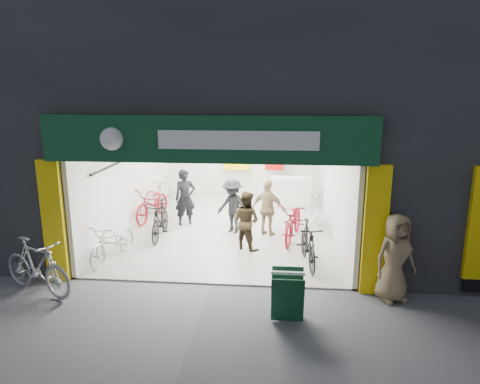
# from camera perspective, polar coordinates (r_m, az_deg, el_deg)

# --- Properties ---
(ground) EXTENTS (60.00, 60.00, 0.00)m
(ground) POSITION_cam_1_polar(r_m,az_deg,el_deg) (9.13, -3.97, -12.26)
(ground) COLOR #56565B
(ground) RESTS_ON ground
(building) EXTENTS (17.00, 10.27, 8.00)m
(building) POSITION_cam_1_polar(r_m,az_deg,el_deg) (13.11, 3.38, 15.00)
(building) COLOR #232326
(building) RESTS_ON ground
(bike_left_front) EXTENTS (0.95, 1.88, 0.94)m
(bike_left_front) POSITION_cam_1_polar(r_m,az_deg,el_deg) (10.60, -16.57, -6.32)
(bike_left_front) COLOR #B6B7BB
(bike_left_front) RESTS_ON ground
(bike_left_midfront) EXTENTS (0.56, 1.77, 1.05)m
(bike_left_midfront) POSITION_cam_1_polar(r_m,az_deg,el_deg) (11.77, -10.62, -3.73)
(bike_left_midfront) COLOR black
(bike_left_midfront) RESTS_ON ground
(bike_left_midback) EXTENTS (1.06, 2.13, 1.07)m
(bike_left_midback) POSITION_cam_1_polar(r_m,az_deg,el_deg) (13.51, -11.56, -1.49)
(bike_left_midback) COLOR maroon
(bike_left_midback) RESTS_ON ground
(bike_left_back) EXTENTS (0.63, 1.84, 1.09)m
(bike_left_back) POSITION_cam_1_polar(r_m,az_deg,el_deg) (14.76, -10.08, -0.13)
(bike_left_back) COLOR #ACACB0
(bike_left_back) RESTS_ON ground
(bike_right_front) EXTENTS (0.68, 1.78, 1.04)m
(bike_right_front) POSITION_cam_1_polar(r_m,az_deg,el_deg) (9.95, 9.07, -6.92)
(bike_right_front) COLOR black
(bike_right_front) RESTS_ON ground
(bike_right_mid) EXTENTS (1.10, 2.15, 1.07)m
(bike_right_mid) POSITION_cam_1_polar(r_m,az_deg,el_deg) (11.59, 7.18, -3.80)
(bike_right_mid) COLOR maroon
(bike_right_mid) RESTS_ON ground
(bike_right_back) EXTENTS (0.63, 1.62, 0.95)m
(bike_right_back) POSITION_cam_1_polar(r_m,az_deg,el_deg) (12.65, 10.21, -2.75)
(bike_right_back) COLOR silver
(bike_right_back) RESTS_ON ground
(parked_bike) EXTENTS (1.95, 1.25, 1.14)m
(parked_bike) POSITION_cam_1_polar(r_m,az_deg,el_deg) (9.44, -25.47, -8.94)
(parked_bike) COLOR #A8A7AC
(parked_bike) RESTS_ON ground
(customer_a) EXTENTS (0.74, 0.64, 1.70)m
(customer_a) POSITION_cam_1_polar(r_m,az_deg,el_deg) (12.70, -7.33, -0.82)
(customer_a) COLOR black
(customer_a) RESTS_ON ground
(customer_b) EXTENTS (0.93, 0.87, 1.52)m
(customer_b) POSITION_cam_1_polar(r_m,az_deg,el_deg) (10.73, 0.82, -3.87)
(customer_b) COLOR #372A19
(customer_b) RESTS_ON ground
(customer_c) EXTENTS (1.17, 1.04, 1.57)m
(customer_c) POSITION_cam_1_polar(r_m,az_deg,el_deg) (11.94, -1.01, -1.96)
(customer_c) COLOR black
(customer_c) RESTS_ON ground
(customer_d) EXTENTS (1.00, 0.69, 1.58)m
(customer_d) POSITION_cam_1_polar(r_m,az_deg,el_deg) (11.72, 3.75, -2.24)
(customer_d) COLOR #957F57
(customer_d) RESTS_ON ground
(pedestrian_near) EXTENTS (0.99, 0.83, 1.72)m
(pedestrian_near) POSITION_cam_1_polar(r_m,az_deg,el_deg) (8.69, 19.96, -8.25)
(pedestrian_near) COLOR olive
(pedestrian_near) RESTS_ON ground
(sandwich_board) EXTENTS (0.59, 0.58, 0.87)m
(sandwich_board) POSITION_cam_1_polar(r_m,az_deg,el_deg) (7.71, 6.35, -13.40)
(sandwich_board) COLOR #0E381E
(sandwich_board) RESTS_ON ground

